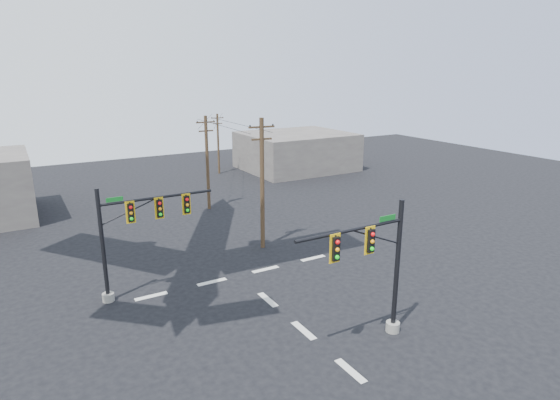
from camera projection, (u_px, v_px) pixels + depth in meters
ground at (350, 371)px, 21.65m from camera, size 120.00×120.00×0.00m
lane_markings at (291, 319)px, 26.10m from camera, size 14.00×21.20×0.01m
signal_mast_near at (378, 269)px, 23.21m from camera, size 6.55×0.80×7.29m
signal_mast_far at (133, 234)px, 27.89m from camera, size 7.19×0.77×7.00m
utility_pole_a at (262, 182)px, 35.28m from camera, size 2.02×0.36×10.07m
utility_pole_b at (207, 161)px, 45.55m from camera, size 1.87×0.31×9.22m
utility_pole_c at (218, 143)px, 61.51m from camera, size 1.60×0.45×7.91m
power_lines at (219, 122)px, 47.00m from camera, size 9.25×26.72×1.04m
building_right at (296, 151)px, 64.92m from camera, size 14.00×12.00×5.00m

